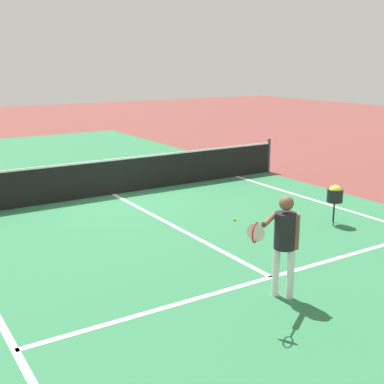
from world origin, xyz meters
TOP-DOWN VIEW (x-y plane):
  - ground_plane at (0.00, 0.00)m, footprint 60.00×60.00m
  - court_surface_inbounds at (0.00, 0.00)m, footprint 10.62×24.40m
  - line_sideline_left at (-4.11, -5.95)m, footprint 0.10×11.89m
  - line_service_near at (0.00, -6.40)m, footprint 8.22×0.10m
  - line_center_service at (0.00, -3.20)m, footprint 0.10×6.40m
  - net at (0.00, 0.00)m, footprint 10.88×0.09m
  - player_near at (-0.36, -7.04)m, footprint 1.12×0.61m
  - ball_hopper at (3.02, -4.94)m, footprint 0.34×0.34m
  - tennis_ball_mid_court at (1.34, -3.60)m, footprint 0.07×0.07m

SIDE VIEW (x-z plane):
  - ground_plane at x=0.00m, z-range 0.00..0.00m
  - court_surface_inbounds at x=0.00m, z-range 0.00..0.00m
  - line_sideline_left at x=-4.11m, z-range 0.00..0.01m
  - line_service_near at x=0.00m, z-range 0.00..0.01m
  - line_center_service at x=0.00m, z-range 0.00..0.01m
  - tennis_ball_mid_court at x=1.34m, z-range 0.00..0.07m
  - net at x=0.00m, z-range -0.04..1.03m
  - ball_hopper at x=3.02m, z-range 0.24..1.11m
  - player_near at x=-0.36m, z-range 0.19..1.76m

